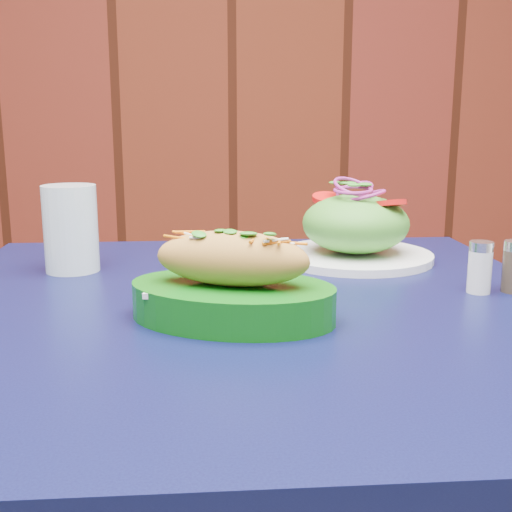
{
  "coord_description": "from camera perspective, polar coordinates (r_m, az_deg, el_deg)",
  "views": [
    {
      "loc": [
        0.3,
        0.71,
        0.97
      ],
      "look_at": [
        0.36,
        1.44,
        0.81
      ],
      "focal_mm": 45.0,
      "sensor_mm": 36.0,
      "label": 1
    }
  ],
  "objects": [
    {
      "name": "water_glass",
      "position": [
        0.96,
        -16.14,
        2.35
      ],
      "size": [
        0.08,
        0.08,
        0.12
      ],
      "primitive_type": "cylinder",
      "color": "silver",
      "rests_on": "cafe_table"
    },
    {
      "name": "salad_plate",
      "position": [
        1.0,
        8.81,
        2.36
      ],
      "size": [
        0.24,
        0.24,
        0.12
      ],
      "rotation": [
        0.0,
        0.0,
        0.23
      ],
      "color": "white",
      "rests_on": "cafe_table"
    },
    {
      "name": "salt_shaker",
      "position": [
        0.86,
        19.28,
        -0.95
      ],
      "size": [
        0.03,
        0.03,
        0.07
      ],
      "color": "white",
      "rests_on": "cafe_table"
    },
    {
      "name": "banh_mi_basket",
      "position": [
        0.7,
        -2.14,
        -2.53
      ],
      "size": [
        0.27,
        0.22,
        0.11
      ],
      "rotation": [
        0.0,
        0.0,
        -0.34
      ],
      "color": "#0C5F10",
      "rests_on": "cafe_table"
    },
    {
      "name": "cafe_table",
      "position": [
        0.81,
        -0.65,
        -10.07
      ],
      "size": [
        0.8,
        0.8,
        0.75
      ],
      "rotation": [
        0.0,
        0.0,
        -0.0
      ],
      "color": "black",
      "rests_on": "ground"
    }
  ]
}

